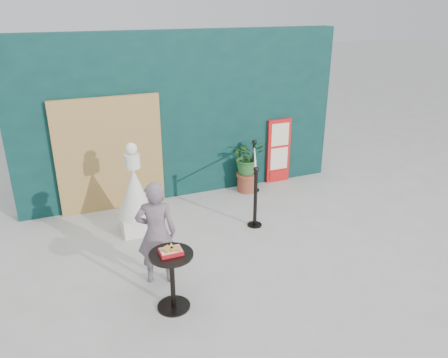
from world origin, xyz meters
TOP-DOWN VIEW (x-y plane):
  - ground at (0.00, 0.00)m, footprint 60.00×60.00m
  - back_wall at (0.00, 3.15)m, footprint 6.00×0.30m
  - bamboo_fence at (-1.40, 2.94)m, footprint 1.80×0.08m
  - woman at (-1.22, 0.50)m, footprint 0.59×0.46m
  - menu_board at (1.90, 2.95)m, footprint 0.50×0.07m
  - statue at (-1.20, 1.94)m, footprint 0.58×0.58m
  - cafe_table at (-1.19, -0.11)m, footprint 0.52×0.52m
  - food_basket at (-1.19, -0.11)m, footprint 0.26×0.19m
  - planter at (1.11, 2.74)m, footprint 0.62×0.54m
  - stanchion_barrier at (0.93, 2.04)m, footprint 0.84×1.54m

SIDE VIEW (x-z plane):
  - ground at x=0.00m, z-range 0.00..0.00m
  - stanchion_barrier at x=0.93m, z-range -0.02..1.01m
  - cafe_table at x=-1.19m, z-range 0.12..0.87m
  - statue at x=-1.20m, z-range -0.14..1.35m
  - planter at x=1.11m, z-range 0.08..1.14m
  - menu_board at x=1.90m, z-range 0.00..1.30m
  - woman at x=-1.22m, z-range 0.00..1.41m
  - food_basket at x=-1.19m, z-range 0.73..0.84m
  - bamboo_fence at x=-1.40m, z-range 0.00..2.00m
  - back_wall at x=0.00m, z-range 0.00..3.00m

